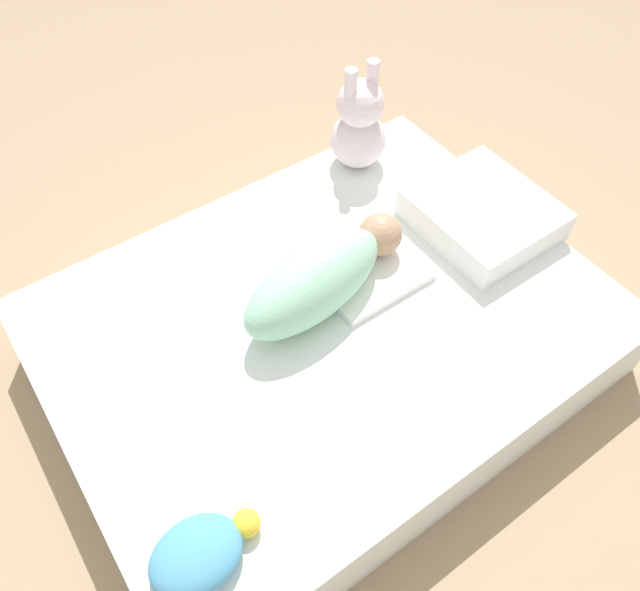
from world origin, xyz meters
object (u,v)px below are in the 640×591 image
at_px(swaddled_baby, 321,277).
at_px(bunny_plush, 359,126).
at_px(pillow, 482,214).
at_px(turtle_plush, 200,553).

height_order(swaddled_baby, bunny_plush, bunny_plush).
distance_m(swaddled_baby, bunny_plush, 0.51).
height_order(pillow, turtle_plush, pillow).
xyz_separation_m(bunny_plush, turtle_plush, (-0.87, -0.70, -0.09)).
height_order(swaddled_baby, pillow, swaddled_baby).
distance_m(swaddled_baby, turtle_plush, 0.62).
bearing_deg(swaddled_baby, bunny_plush, 33.89).
distance_m(swaddled_baby, pillow, 0.48).
distance_m(pillow, bunny_plush, 0.40).
bearing_deg(turtle_plush, swaddled_baby, 35.01).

